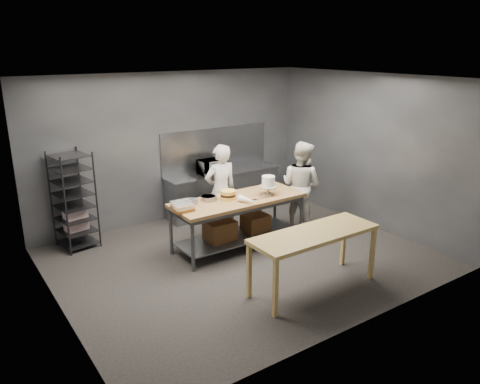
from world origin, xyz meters
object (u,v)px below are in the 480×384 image
object	(u,v)px
speed_rack	(74,201)
work_table	(237,217)
layer_cake	(228,195)
chef_right	(301,186)
frosted_cake_stand	(268,183)
microwave	(212,167)
near_counter	(314,238)
chef_behind	(221,191)

from	to	relation	value
speed_rack	work_table	bearing A→B (deg)	-34.99
work_table	layer_cake	bearing A→B (deg)	163.15
speed_rack	chef_right	size ratio (longest dim) A/B	1.00
chef_right	layer_cake	distance (m)	1.70
chef_right	frosted_cake_stand	bearing A→B (deg)	86.62
work_table	microwave	distance (m)	1.87
near_counter	layer_cake	bearing A→B (deg)	97.26
work_table	chef_right	distance (m)	1.57
frosted_cake_stand	layer_cake	world-z (taller)	frosted_cake_stand
work_table	speed_rack	distance (m)	2.90
speed_rack	chef_right	bearing A→B (deg)	-22.19
work_table	frosted_cake_stand	size ratio (longest dim) A/B	6.98
chef_right	layer_cake	xyz separation A→B (m)	(-1.70, -0.01, 0.13)
microwave	layer_cake	size ratio (longest dim) A/B	2.04
near_counter	speed_rack	distance (m)	4.30
near_counter	chef_right	bearing A→B (deg)	53.15
speed_rack	layer_cake	world-z (taller)	speed_rack
chef_right	layer_cake	bearing A→B (deg)	75.48
speed_rack	layer_cake	bearing A→B (deg)	-36.06
work_table	chef_right	world-z (taller)	chef_right
work_table	layer_cake	xyz separation A→B (m)	(-0.16, 0.05, 0.43)
chef_behind	microwave	size ratio (longest dim) A/B	3.26
work_table	speed_rack	size ratio (longest dim) A/B	1.37
frosted_cake_stand	near_counter	bearing A→B (deg)	-105.76
chef_right	frosted_cake_stand	distance (m)	1.02
layer_cake	chef_right	bearing A→B (deg)	0.47
near_counter	microwave	world-z (taller)	microwave
chef_right	layer_cake	world-z (taller)	chef_right
microwave	layer_cake	world-z (taller)	microwave
chef_behind	microwave	xyz separation A→B (m)	(0.46, 1.09, 0.17)
frosted_cake_stand	layer_cake	xyz separation A→B (m)	(-0.74, 0.18, -0.13)
work_table	chef_right	xyz separation A→B (m)	(1.54, 0.06, 0.30)
speed_rack	chef_behind	xyz separation A→B (m)	(2.42, -1.01, 0.03)
speed_rack	layer_cake	xyz separation A→B (m)	(2.21, -1.61, 0.14)
chef_right	frosted_cake_stand	size ratio (longest dim) A/B	5.08
work_table	layer_cake	size ratio (longest dim) A/B	9.02
frosted_cake_stand	chef_behind	bearing A→B (deg)	123.59
chef_behind	near_counter	bearing A→B (deg)	93.52
near_counter	chef_right	xyz separation A→B (m)	(1.45, 1.94, 0.06)
chef_behind	layer_cake	world-z (taller)	chef_behind
chef_behind	work_table	bearing A→B (deg)	87.50
speed_rack	frosted_cake_stand	distance (m)	3.45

